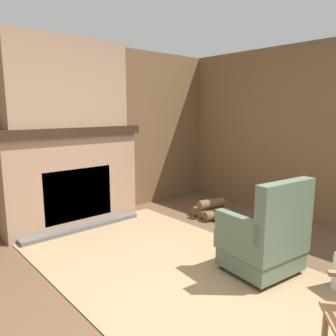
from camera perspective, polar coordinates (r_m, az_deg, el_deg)
The scene contains 9 objects.
ground_plane at distance 2.94m, azimuth 7.08°, elevation -22.12°, with size 14.00×14.00×0.00m, color brown.
wood_panel_wall_left at distance 4.69m, azimuth -17.78°, elevation 5.70°, with size 0.06×5.86×2.48m.
fireplace_hearth at distance 4.57m, azimuth -16.27°, elevation -1.63°, with size 0.57×1.91×1.34m.
chimney_breast at distance 4.50m, azimuth -17.14°, elevation 13.98°, with size 0.32×1.59×1.12m.
area_rug at distance 3.30m, azimuth 2.87°, elevation -18.08°, with size 3.84×2.04×0.01m.
armchair at distance 3.30m, azimuth 16.55°, elevation -11.79°, with size 0.69×0.74×0.95m.
firewood_stack at distance 4.92m, azimuth 7.48°, elevation -7.24°, with size 0.52×0.50×0.27m.
oil_lamp_vase at distance 4.39m, azimuth -21.41°, elevation 7.88°, with size 0.10×0.10×0.30m.
storage_case at distance 4.63m, azimuth -14.22°, elevation 7.78°, with size 0.16×0.26×0.12m.
Camera 1 is at (1.63, -1.88, 1.57)m, focal length 35.00 mm.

